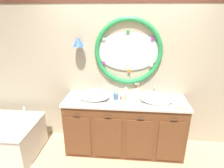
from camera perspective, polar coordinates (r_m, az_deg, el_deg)
ground_plane at (r=3.23m, az=2.25°, el=-21.19°), size 14.00×14.00×0.00m
back_wall_assembly at (r=3.10m, az=3.23°, el=5.10°), size 6.40×0.26×2.60m
vanity_counter at (r=3.16m, az=3.71°, el=-12.03°), size 1.87×0.63×0.90m
sink_basin_left at (r=2.93m, az=-5.16°, el=-3.34°), size 0.46×0.46×0.13m
sink_basin_right at (r=2.92m, az=13.04°, el=-4.05°), size 0.47×0.47×0.12m
faucet_set_left at (r=3.15m, az=-4.40°, el=-1.78°), size 0.23×0.15×0.14m
faucet_set_right at (r=3.13m, az=12.51°, el=-2.19°), size 0.24×0.15×0.16m
toothbrush_holder_left at (r=2.93m, az=1.18°, el=-3.63°), size 0.09×0.09×0.21m
toothbrush_holder_right at (r=3.10m, az=7.34°, el=-2.31°), size 0.09×0.09×0.21m
soap_dispenser at (r=3.06m, az=4.16°, el=-2.30°), size 0.06×0.07×0.15m
folded_hand_towel at (r=2.85m, az=19.64°, el=-6.30°), size 0.18×0.13×0.04m
toiletry_basket at (r=2.80m, az=3.30°, el=-5.19°), size 0.14×0.11×0.13m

